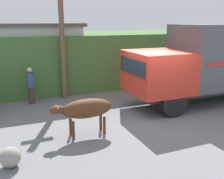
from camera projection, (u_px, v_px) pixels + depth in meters
ground_plane at (153, 116)px, 9.80m from camera, size 60.00×60.00×0.00m
hillside_embankment at (94, 57)px, 15.47m from camera, size 32.00×5.83×2.77m
building_backdrop at (12, 59)px, 12.42m from camera, size 6.69×2.70×3.34m
cargo_truck at (216, 60)px, 11.19m from camera, size 7.41×2.34×3.30m
brown_cow at (86, 109)px, 7.97m from camera, size 1.93×0.60×1.15m
pedestrian_on_hill at (31, 84)px, 11.02m from camera, size 0.32×0.32×1.57m
utility_pole at (62, 40)px, 11.38m from camera, size 0.90×0.22×5.05m
roadside_rock at (10, 157)px, 6.32m from camera, size 0.50×0.50×0.50m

